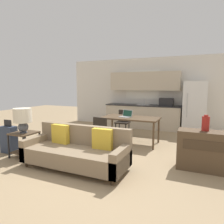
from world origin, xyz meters
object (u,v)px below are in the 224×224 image
(dining_chair_near_left, at_px, (103,130))
(dining_table, at_px, (131,119))
(laptop, at_px, (126,115))
(credenza, at_px, (208,151))
(dining_chair_far_left, at_px, (123,121))
(vase, at_px, (206,123))
(suitcase, at_px, (9,139))
(table_lamp, at_px, (23,118))
(couch, at_px, (77,151))
(side_table, at_px, (24,140))
(refrigerator, at_px, (195,107))

(dining_chair_near_left, bearing_deg, dining_table, -118.20)
(dining_chair_near_left, relative_size, laptop, 2.21)
(dining_table, distance_m, credenza, 2.31)
(dining_table, relative_size, dining_chair_far_left, 1.89)
(dining_table, bearing_deg, vase, -31.39)
(dining_table, bearing_deg, suitcase, -141.09)
(table_lamp, distance_m, dining_chair_far_left, 3.14)
(couch, xyz_separation_m, credenza, (2.39, 0.86, 0.06))
(table_lamp, bearing_deg, dining_chair_far_left, 64.45)
(vase, height_order, dining_chair_near_left, vase)
(dining_chair_near_left, bearing_deg, side_table, 49.57)
(side_table, height_order, suitcase, suitcase)
(table_lamp, relative_size, credenza, 0.50)
(dining_table, relative_size, laptop, 4.19)
(credenza, distance_m, suitcase, 4.48)
(table_lamp, height_order, dining_chair_far_left, table_lamp)
(refrigerator, relative_size, credenza, 1.59)
(credenza, xyz_separation_m, suitcase, (-4.41, -0.80, -0.05))
(side_table, relative_size, dining_chair_near_left, 0.68)
(dining_table, relative_size, table_lamp, 2.82)
(laptop, height_order, suitcase, laptop)
(couch, height_order, dining_chair_far_left, dining_chair_far_left)
(dining_chair_far_left, height_order, laptop, laptop)
(refrigerator, relative_size, side_table, 3.13)
(side_table, bearing_deg, refrigerator, 49.97)
(suitcase, bearing_deg, vase, 10.86)
(dining_chair_near_left, relative_size, dining_chair_far_left, 1.00)
(table_lamp, bearing_deg, refrigerator, 50.36)
(credenza, height_order, laptop, laptop)
(side_table, bearing_deg, laptop, 49.76)
(side_table, xyz_separation_m, vase, (3.75, 0.90, 0.53))
(credenza, bearing_deg, dining_chair_near_left, 169.99)
(refrigerator, xyz_separation_m, vase, (0.28, -3.24, 0.02))
(dining_chair_near_left, distance_m, dining_chair_far_left, 1.48)
(credenza, bearing_deg, table_lamp, -166.84)
(dining_table, relative_size, suitcase, 1.95)
(laptop, bearing_deg, couch, -83.36)
(couch, relative_size, laptop, 5.62)
(table_lamp, relative_size, dining_chair_near_left, 0.67)
(refrigerator, xyz_separation_m, suitcase, (-4.06, -4.07, -0.56))
(dining_table, bearing_deg, laptop, 178.67)
(table_lamp, bearing_deg, couch, 1.19)
(couch, xyz_separation_m, table_lamp, (-1.41, -0.03, 0.59))
(suitcase, bearing_deg, dining_table, 38.91)
(dining_chair_near_left, height_order, suitcase, dining_chair_near_left)
(refrigerator, height_order, dining_chair_far_left, refrigerator)
(laptop, bearing_deg, suitcase, -124.47)
(refrigerator, bearing_deg, side_table, -130.03)
(dining_table, height_order, table_lamp, table_lamp)
(dining_table, distance_m, side_table, 2.78)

